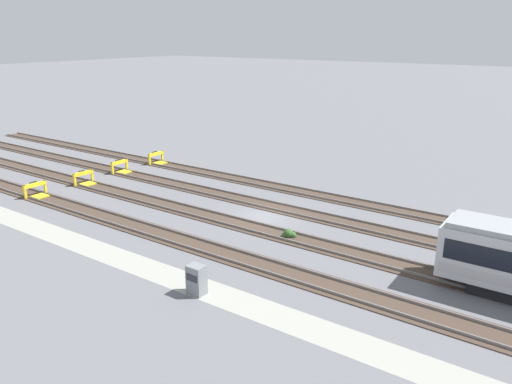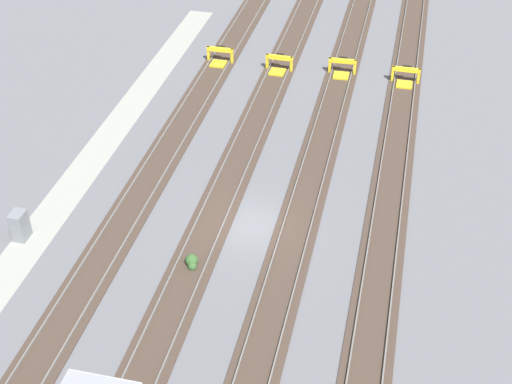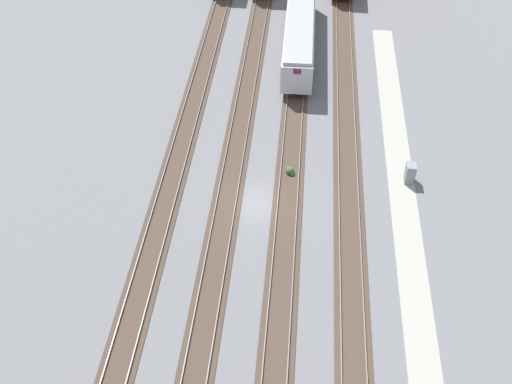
% 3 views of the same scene
% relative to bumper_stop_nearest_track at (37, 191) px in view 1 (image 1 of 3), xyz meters
% --- Properties ---
extents(ground_plane, '(400.00, 400.00, 0.00)m').
position_rel_bumper_stop_nearest_track_xyz_m(ground_plane, '(17.94, 6.78, -0.51)').
color(ground_plane, slate).
extents(service_walkway, '(54.00, 2.00, 0.01)m').
position_rel_bumper_stop_nearest_track_xyz_m(service_walkway, '(17.94, -4.06, -0.51)').
color(service_walkway, '#9E9E93').
rests_on(service_walkway, ground).
extents(rail_track_nearest, '(90.00, 2.24, 0.21)m').
position_rel_bumper_stop_nearest_track_xyz_m(rail_track_nearest, '(17.94, 0.00, -0.47)').
color(rail_track_nearest, '#47382D').
rests_on(rail_track_nearest, ground).
extents(rail_track_near_inner, '(90.00, 2.24, 0.21)m').
position_rel_bumper_stop_nearest_track_xyz_m(rail_track_near_inner, '(17.94, 4.52, -0.47)').
color(rail_track_near_inner, '#47382D').
rests_on(rail_track_near_inner, ground).
extents(rail_track_middle, '(90.00, 2.24, 0.21)m').
position_rel_bumper_stop_nearest_track_xyz_m(rail_track_middle, '(17.94, 9.04, -0.47)').
color(rail_track_middle, '#47382D').
rests_on(rail_track_middle, ground).
extents(rail_track_far_inner, '(90.00, 2.24, 0.21)m').
position_rel_bumper_stop_nearest_track_xyz_m(rail_track_far_inner, '(17.94, 13.55, -0.47)').
color(rail_track_far_inner, '#47382D').
rests_on(rail_track_far_inner, ground).
extents(bumper_stop_nearest_track, '(1.35, 2.00, 1.22)m').
position_rel_bumper_stop_nearest_track_xyz_m(bumper_stop_nearest_track, '(0.00, 0.00, 0.00)').
color(bumper_stop_nearest_track, yellow).
rests_on(bumper_stop_nearest_track, ground).
extents(bumper_stop_near_inner_track, '(1.37, 2.01, 1.22)m').
position_rel_bumper_stop_nearest_track_xyz_m(bumper_stop_near_inner_track, '(0.30, 4.51, 0.00)').
color(bumper_stop_near_inner_track, yellow).
rests_on(bumper_stop_near_inner_track, ground).
extents(bumper_stop_middle_track, '(1.36, 2.01, 1.22)m').
position_rel_bumper_stop_nearest_track_xyz_m(bumper_stop_middle_track, '(-0.18, 9.04, 0.00)').
color(bumper_stop_middle_track, yellow).
rests_on(bumper_stop_middle_track, ground).
extents(bumper_stop_far_inner_track, '(1.35, 2.00, 1.22)m').
position_rel_bumper_stop_nearest_track_xyz_m(bumper_stop_far_inner_track, '(0.16, 13.55, 0.00)').
color(bumper_stop_far_inner_track, yellow).
rests_on(bumper_stop_far_inner_track, ground).
extents(electrical_cabinet, '(0.90, 0.73, 1.60)m').
position_rel_bumper_stop_nearest_track_xyz_m(electrical_cabinet, '(21.50, -4.63, 0.29)').
color(electrical_cabinet, gray).
rests_on(electrical_cabinet, ground).
extents(weed_clump, '(0.92, 0.70, 0.64)m').
position_rel_bumper_stop_nearest_track_xyz_m(weed_clump, '(21.54, 4.51, -0.27)').
color(weed_clump, '#38602D').
rests_on(weed_clump, ground).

